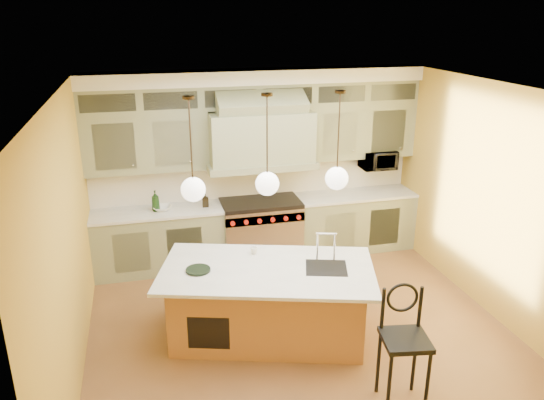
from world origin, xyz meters
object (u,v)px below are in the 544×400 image
object	(u,v)px
counter_stool	(404,340)
microwave	(378,160)
kitchen_island	(268,301)
range	(261,230)

from	to	relation	value
counter_stool	microwave	xyz separation A→B (m)	(1.35, 3.62, 0.74)
kitchen_island	counter_stool	world-z (taller)	kitchen_island
range	kitchen_island	size ratio (longest dim) A/B	0.45
kitchen_island	microwave	bearing A→B (deg)	60.25
kitchen_island	microwave	distance (m)	3.36
counter_stool	microwave	distance (m)	3.93
range	kitchen_island	xyz separation A→B (m)	(-0.40, -2.09, -0.01)
range	counter_stool	bearing A→B (deg)	-80.29
kitchen_island	counter_stool	size ratio (longest dim) A/B	2.17
range	counter_stool	world-z (taller)	counter_stool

